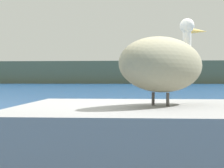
% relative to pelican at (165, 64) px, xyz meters
% --- Properties ---
extents(hillside_backdrop, '(140.00, 13.21, 5.54)m').
position_rel_pelican_xyz_m(hillside_backdrop, '(-0.76, 77.99, 1.63)').
color(hillside_backdrop, '#5B664C').
rests_on(hillside_backdrop, ground).
extents(pier_dock, '(2.85, 2.03, 0.74)m').
position_rel_pelican_xyz_m(pier_dock, '(-0.01, -0.01, -0.78)').
color(pier_dock, gray).
rests_on(pier_dock, ground).
extents(pelican, '(1.16, 1.23, 0.91)m').
position_rel_pelican_xyz_m(pelican, '(0.00, 0.00, 0.00)').
color(pelican, gray).
rests_on(pelican, pier_dock).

